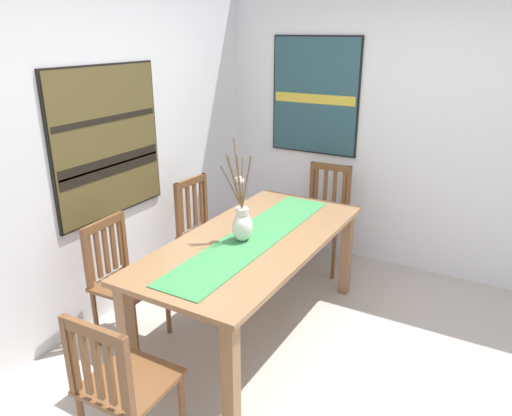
{
  "coord_description": "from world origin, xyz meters",
  "views": [
    {
      "loc": [
        -2.56,
        -0.91,
        2.14
      ],
      "look_at": [
        0.2,
        0.67,
        0.98
      ],
      "focal_mm": 34.06,
      "sensor_mm": 36.0,
      "label": 1
    }
  ],
  "objects_px": {
    "dining_table": "(254,251)",
    "chair_1": "(324,216)",
    "chair_0": "(121,384)",
    "centerpiece_vase": "(242,221)",
    "chair_2": "(123,278)",
    "painting_on_side_wall": "(315,96)",
    "painting_on_back_wall": "(108,143)",
    "chair_3": "(204,230)"
  },
  "relations": [
    {
      "from": "chair_2",
      "to": "painting_on_back_wall",
      "type": "relative_size",
      "value": 0.81
    },
    {
      "from": "chair_2",
      "to": "chair_1",
      "type": "bearing_deg",
      "value": -23.32
    },
    {
      "from": "painting_on_back_wall",
      "to": "painting_on_side_wall",
      "type": "bearing_deg",
      "value": -25.3
    },
    {
      "from": "centerpiece_vase",
      "to": "chair_3",
      "type": "height_order",
      "value": "centerpiece_vase"
    },
    {
      "from": "chair_0",
      "to": "chair_3",
      "type": "xyz_separation_m",
      "value": [
        1.8,
        0.78,
        0.01
      ]
    },
    {
      "from": "centerpiece_vase",
      "to": "chair_0",
      "type": "distance_m",
      "value": 1.32
    },
    {
      "from": "chair_1",
      "to": "painting_on_side_wall",
      "type": "height_order",
      "value": "painting_on_side_wall"
    },
    {
      "from": "dining_table",
      "to": "chair_0",
      "type": "distance_m",
      "value": 1.34
    },
    {
      "from": "chair_1",
      "to": "chair_2",
      "type": "distance_m",
      "value": 1.99
    },
    {
      "from": "chair_1",
      "to": "painting_on_back_wall",
      "type": "relative_size",
      "value": 0.87
    },
    {
      "from": "chair_1",
      "to": "painting_on_side_wall",
      "type": "distance_m",
      "value": 1.14
    },
    {
      "from": "dining_table",
      "to": "centerpiece_vase",
      "type": "relative_size",
      "value": 2.77
    },
    {
      "from": "dining_table",
      "to": "painting_on_side_wall",
      "type": "distance_m",
      "value": 1.89
    },
    {
      "from": "dining_table",
      "to": "chair_2",
      "type": "xyz_separation_m",
      "value": [
        -0.51,
        0.78,
        -0.18
      ]
    },
    {
      "from": "painting_on_side_wall",
      "to": "centerpiece_vase",
      "type": "bearing_deg",
      "value": -172.27
    },
    {
      "from": "chair_0",
      "to": "painting_on_side_wall",
      "type": "distance_m",
      "value": 3.18
    },
    {
      "from": "chair_1",
      "to": "chair_2",
      "type": "height_order",
      "value": "chair_1"
    },
    {
      "from": "chair_1",
      "to": "dining_table",
      "type": "bearing_deg",
      "value": 179.72
    },
    {
      "from": "dining_table",
      "to": "chair_3",
      "type": "height_order",
      "value": "chair_3"
    },
    {
      "from": "chair_2",
      "to": "painting_on_side_wall",
      "type": "xyz_separation_m",
      "value": [
        2.17,
        -0.5,
        1.06
      ]
    },
    {
      "from": "dining_table",
      "to": "chair_1",
      "type": "height_order",
      "value": "chair_1"
    },
    {
      "from": "centerpiece_vase",
      "to": "chair_0",
      "type": "relative_size",
      "value": 0.79
    },
    {
      "from": "painting_on_back_wall",
      "to": "chair_3",
      "type": "bearing_deg",
      "value": -29.34
    },
    {
      "from": "dining_table",
      "to": "painting_on_side_wall",
      "type": "relative_size",
      "value": 1.8
    },
    {
      "from": "painting_on_side_wall",
      "to": "chair_2",
      "type": "bearing_deg",
      "value": 166.95
    },
    {
      "from": "chair_0",
      "to": "chair_1",
      "type": "relative_size",
      "value": 0.93
    },
    {
      "from": "chair_0",
      "to": "painting_on_back_wall",
      "type": "distance_m",
      "value": 1.85
    },
    {
      "from": "chair_0",
      "to": "chair_3",
      "type": "height_order",
      "value": "chair_3"
    },
    {
      "from": "chair_3",
      "to": "painting_on_back_wall",
      "type": "relative_size",
      "value": 0.85
    },
    {
      "from": "dining_table",
      "to": "painting_on_back_wall",
      "type": "bearing_deg",
      "value": 98.78
    },
    {
      "from": "painting_on_back_wall",
      "to": "chair_1",
      "type": "bearing_deg",
      "value": -37.62
    },
    {
      "from": "centerpiece_vase",
      "to": "chair_0",
      "type": "height_order",
      "value": "centerpiece_vase"
    },
    {
      "from": "chair_3",
      "to": "chair_2",
      "type": "bearing_deg",
      "value": 179.79
    },
    {
      "from": "chair_0",
      "to": "painting_on_back_wall",
      "type": "xyz_separation_m",
      "value": [
        1.15,
        1.15,
        0.87
      ]
    },
    {
      "from": "dining_table",
      "to": "chair_1",
      "type": "distance_m",
      "value": 1.33
    },
    {
      "from": "dining_table",
      "to": "chair_0",
      "type": "xyz_separation_m",
      "value": [
        -1.33,
        -0.0,
        -0.18
      ]
    },
    {
      "from": "centerpiece_vase",
      "to": "chair_2",
      "type": "height_order",
      "value": "centerpiece_vase"
    },
    {
      "from": "chair_2",
      "to": "painting_on_side_wall",
      "type": "relative_size",
      "value": 0.83
    },
    {
      "from": "dining_table",
      "to": "centerpiece_vase",
      "type": "height_order",
      "value": "centerpiece_vase"
    },
    {
      "from": "centerpiece_vase",
      "to": "painting_on_back_wall",
      "type": "bearing_deg",
      "value": 94.88
    },
    {
      "from": "centerpiece_vase",
      "to": "painting_on_back_wall",
      "type": "xyz_separation_m",
      "value": [
        -0.09,
        1.1,
        0.44
      ]
    },
    {
      "from": "dining_table",
      "to": "chair_2",
      "type": "relative_size",
      "value": 2.17
    }
  ]
}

